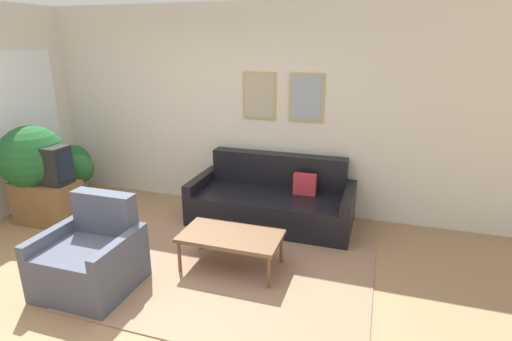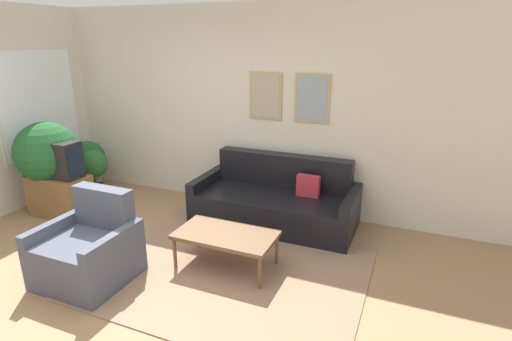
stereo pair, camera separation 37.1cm
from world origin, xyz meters
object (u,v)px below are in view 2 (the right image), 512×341
tv (55,159)px  potted_plant_tall (47,154)px  armchair (89,252)px  coffee_table (226,236)px  couch (276,201)px

tv → potted_plant_tall: potted_plant_tall is taller
armchair → potted_plant_tall: bearing=138.7°
tv → armchair: bearing=-34.2°
coffee_table → armchair: (-1.13, -0.70, -0.06)m
couch → potted_plant_tall: 3.05m
tv → couch: bearing=18.5°
coffee_table → tv: size_ratio=1.40×
couch → coffee_table: bearing=-94.8°
armchair → couch: bearing=48.4°
coffee_table → armchair: size_ratio=1.18×
couch → coffee_table: 1.21m
couch → armchair: size_ratio=2.36×
coffee_table → tv: 2.66m
tv → armchair: 1.85m
tv → potted_plant_tall: 0.18m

